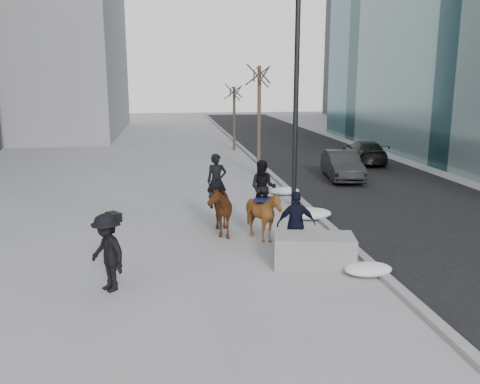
{
  "coord_description": "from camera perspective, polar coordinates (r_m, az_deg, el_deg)",
  "views": [
    {
      "loc": [
        -1.96,
        -12.59,
        4.6
      ],
      "look_at": [
        0.0,
        1.2,
        1.5
      ],
      "focal_mm": 38.0,
      "sensor_mm": 36.0,
      "label": 1
    }
  ],
  "objects": [
    {
      "name": "mounted_right",
      "position": [
        14.68,
        2.67,
        -1.91
      ],
      "size": [
        1.64,
        1.73,
        2.34
      ],
      "color": "#4F290F",
      "rests_on": "ground"
    },
    {
      "name": "mounted_left",
      "position": [
        15.35,
        -2.56,
        -1.4
      ],
      "size": [
        0.97,
        1.93,
        2.43
      ],
      "color": "#461B0E",
      "rests_on": "ground"
    },
    {
      "name": "car_near",
      "position": [
        24.26,
        11.4,
        2.96
      ],
      "size": [
        1.92,
        4.18,
        1.33
      ],
      "primitive_type": "imported",
      "rotation": [
        0.0,
        0.0,
        -0.13
      ],
      "color": "black",
      "rests_on": "ground"
    },
    {
      "name": "lamppost",
      "position": [
        18.44,
        6.41,
        13.7
      ],
      "size": [
        0.25,
        0.81,
        9.09
      ],
      "color": "black",
      "rests_on": "ground"
    },
    {
      "name": "tree_far",
      "position": [
        33.71,
        -0.66,
        8.63
      ],
      "size": [
        1.2,
        1.2,
        4.59
      ],
      "primitive_type": null,
      "color": "#352B1F",
      "rests_on": "ground"
    },
    {
      "name": "car_far",
      "position": [
        29.29,
        13.77,
        4.41
      ],
      "size": [
        2.33,
        4.57,
        1.27
      ],
      "primitive_type": "imported",
      "rotation": [
        0.0,
        0.0,
        3.01
      ],
      "color": "black",
      "rests_on": "ground"
    },
    {
      "name": "snow_piles",
      "position": [
        16.98,
        8.14,
        -2.72
      ],
      "size": [
        1.45,
        9.56,
        0.37
      ],
      "color": "silver",
      "rests_on": "ground"
    },
    {
      "name": "planter",
      "position": [
        12.93,
        8.29,
        -6.55
      ],
      "size": [
        2.14,
        1.34,
        0.8
      ],
      "primitive_type": "cube",
      "rotation": [
        0.0,
        0.0,
        -0.18
      ],
      "color": "gray",
      "rests_on": "ground"
    },
    {
      "name": "feeder",
      "position": [
        13.44,
        6.33,
        -3.6
      ],
      "size": [
        1.06,
        0.89,
        1.75
      ],
      "color": "black",
      "rests_on": "ground"
    },
    {
      "name": "road",
      "position": [
        24.73,
        13.3,
        1.5
      ],
      "size": [
        8.0,
        90.0,
        0.01
      ],
      "primitive_type": "cube",
      "color": "black",
      "rests_on": "ground"
    },
    {
      "name": "tree_near",
      "position": [
        24.61,
        2.15,
        8.59
      ],
      "size": [
        1.2,
        1.2,
        5.81
      ],
      "primitive_type": null,
      "color": "#3A3022",
      "rests_on": "ground"
    },
    {
      "name": "ground",
      "position": [
        13.55,
        0.72,
        -7.3
      ],
      "size": [
        120.0,
        120.0,
        0.0
      ],
      "primitive_type": "plane",
      "color": "gray",
      "rests_on": "ground"
    },
    {
      "name": "camera_crew",
      "position": [
        11.59,
        -14.67,
        -6.57
      ],
      "size": [
        1.21,
        1.3,
        1.75
      ],
      "color": "black",
      "rests_on": "ground"
    },
    {
      "name": "curb",
      "position": [
        23.57,
        4.21,
        1.41
      ],
      "size": [
        0.25,
        90.0,
        0.12
      ],
      "primitive_type": "cube",
      "color": "gray",
      "rests_on": "ground"
    }
  ]
}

